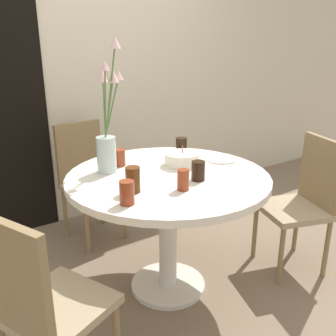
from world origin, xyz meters
TOP-DOWN VIEW (x-y plane):
  - ground_plane at (0.00, 0.00)m, footprint 16.00×16.00m
  - wall_back at (0.00, 1.33)m, footprint 8.00×0.05m
  - dining_table at (0.00, 0.00)m, footprint 1.18×1.18m
  - chair_right_flank at (-0.13, 0.94)m, footprint 0.45×0.45m
  - chair_left_flank at (-0.87, -0.37)m, footprint 0.53×0.53m
  - chair_near_front at (0.90, -0.30)m, footprint 0.51×0.51m
  - birthday_cake at (0.17, 0.10)m, footprint 0.22×0.22m
  - flower_vase at (-0.26, 0.23)m, footprint 0.16×0.31m
  - side_plate at (0.44, 0.04)m, footprint 0.20×0.20m
  - drink_glass_0 at (-0.16, 0.31)m, footprint 0.08×0.08m
  - drink_glass_1 at (0.09, -0.17)m, footprint 0.08×0.08m
  - drink_glass_2 at (0.27, 0.24)m, footprint 0.07×0.07m
  - drink_glass_3 at (-0.07, -0.24)m, footprint 0.06×0.06m
  - drink_glass_4 at (-0.39, -0.23)m, footprint 0.07×0.07m
  - drink_glass_5 at (-0.30, -0.12)m, footprint 0.08×0.08m

SIDE VIEW (x-z plane):
  - ground_plane at x=0.00m, z-range 0.00..0.00m
  - chair_right_flank at x=-0.13m, z-range 0.06..0.97m
  - chair_left_flank at x=-0.87m, z-range 0.06..0.97m
  - chair_near_front at x=0.90m, z-range 0.06..0.97m
  - dining_table at x=0.00m, z-range 0.25..1.02m
  - side_plate at x=0.44m, z-range 0.77..0.78m
  - birthday_cake at x=0.17m, z-range 0.74..0.87m
  - drink_glass_0 at x=-0.16m, z-range 0.77..0.87m
  - drink_glass_1 at x=0.09m, z-range 0.77..0.88m
  - drink_glass_3 at x=-0.07m, z-range 0.77..0.88m
  - drink_glass_4 at x=-0.39m, z-range 0.77..0.88m
  - drink_glass_2 at x=0.27m, z-range 0.77..0.90m
  - drink_glass_5 at x=-0.30m, z-range 0.77..0.90m
  - flower_vase at x=-0.26m, z-range 0.62..1.38m
  - wall_back at x=0.00m, z-range 0.00..2.60m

